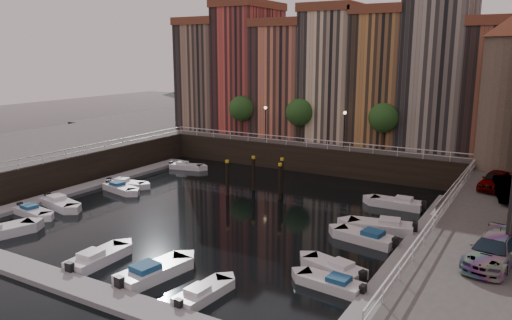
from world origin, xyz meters
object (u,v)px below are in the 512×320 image
Objects in this scene: car_b at (508,190)px; boat_left_1 at (59,203)px; car_c at (493,253)px; car_a at (496,181)px; corner_tower at (508,91)px; mooring_pilings at (261,178)px; boat_left_0 at (32,212)px; gangway at (457,189)px; boat_left_2 at (120,188)px.

boat_left_1 is at bearing -176.08° from car_b.
car_a is at bearing 103.64° from car_c.
mooring_pilings is at bearing -156.22° from corner_tower.
boat_left_0 is 0.86× the size of boat_left_1.
car_a is 2.57m from car_b.
car_b is at bearing -3.44° from mooring_pilings.
gangway is 1.92× the size of car_a.
car_b reaches higher than gangway.
corner_tower is 3.19× the size of car_a.
car_c is (21.61, -14.39, 2.08)m from mooring_pilings.
gangway reaches higher than boat_left_2.
car_c is (4.47, -18.72, 1.81)m from gangway.
gangway is 1.66× the size of car_c.
gangway is at bearing -122.80° from corner_tower.
boat_left_0 is at bearing -172.20° from car_b.
car_a reaches higher than boat_left_1.
boat_left_0 is 37.65m from car_a.
mooring_pilings is 18.44m from boat_left_1.
mooring_pilings is (-20.04, -8.83, -8.54)m from corner_tower.
gangway is at bearing 41.11° from boat_left_1.
boat_left_0 is at bearing -169.53° from car_c.
boat_left_1 is at bearing -147.23° from corner_tower.
boat_left_2 is 0.97× the size of car_b.
corner_tower is 37.14m from boat_left_2.
boat_left_1 is 1.12× the size of car_a.
car_b is (21.37, -1.28, 2.11)m from mooring_pilings.
gangway is 1.99× the size of boat_left_0.
boat_left_2 is (0.89, 6.44, -0.03)m from boat_left_1.
car_a is 0.94× the size of car_b.
mooring_pilings is at bearing -165.83° from gangway.
mooring_pilings is at bearing 55.47° from boat_left_1.
car_a is 0.86× the size of car_c.
mooring_pilings is at bearing 38.13° from boat_left_2.
mooring_pilings is 13.98m from boat_left_2.
mooring_pilings is 20.40m from boat_left_0.
car_a is (32.79, 7.29, 3.40)m from boat_left_2.
mooring_pilings is 21.51m from car_b.
boat_left_2 is (-29.59, -10.55, -1.58)m from gangway.
car_a is at bearing 3.00° from mooring_pilings.
corner_tower is 9.86m from gangway.
gangway is 34.93m from boat_left_1.
car_b is at bearing -82.51° from corner_tower.
car_c is (34.99, 0.95, 3.41)m from boat_left_0.
mooring_pilings is at bearing 155.25° from car_c.
gangway is at bearing 146.28° from car_a.
boat_left_2 is at bearing 174.08° from car_b.
car_a reaches higher than gangway.
boat_left_0 is at bearing -147.20° from gangway.
corner_tower reaches higher than car_c.
corner_tower is at bearing 104.05° from car_a.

